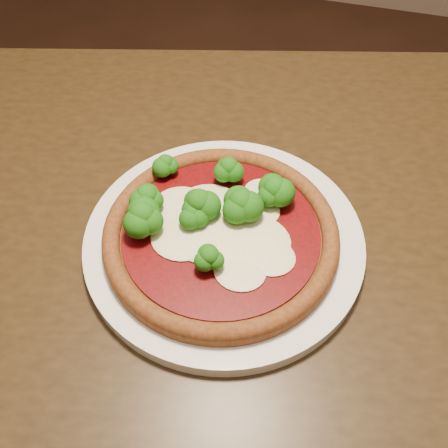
# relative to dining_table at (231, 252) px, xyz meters

# --- Properties ---
(floor) EXTENTS (4.00, 4.00, 0.00)m
(floor) POSITION_rel_dining_table_xyz_m (0.17, 0.06, -0.65)
(floor) COLOR black
(floor) RESTS_ON ground
(dining_table) EXTENTS (1.47, 1.04, 0.75)m
(dining_table) POSITION_rel_dining_table_xyz_m (0.00, 0.00, 0.00)
(dining_table) COLOR black
(dining_table) RESTS_ON floor
(plate) EXTENTS (0.33, 0.33, 0.02)m
(plate) POSITION_rel_dining_table_xyz_m (0.01, -0.06, 0.11)
(plate) COLOR white
(plate) RESTS_ON dining_table
(pizza) EXTENTS (0.28, 0.28, 0.06)m
(pizza) POSITION_rel_dining_table_xyz_m (-0.00, -0.06, 0.13)
(pizza) COLOR brown
(pizza) RESTS_ON plate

